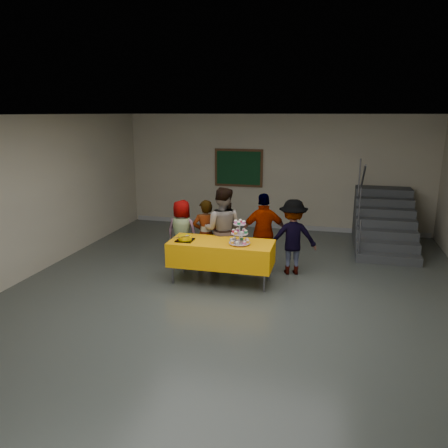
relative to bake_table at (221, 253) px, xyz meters
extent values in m
plane|color=#4C514C|center=(0.40, -0.90, -0.56)|extent=(10.00, 10.00, 0.00)
cube|color=#B0A68D|center=(0.40, 4.10, 0.94)|extent=(8.00, 0.04, 3.00)
cube|color=#B0A68D|center=(-3.60, -0.90, 0.94)|extent=(0.04, 10.00, 3.00)
cube|color=silver|center=(0.40, -0.90, 2.44)|extent=(8.00, 10.00, 0.04)
cube|color=#999999|center=(0.40, 4.08, -0.50)|extent=(7.90, 0.03, 0.12)
cylinder|color=#595960|center=(-0.84, -0.29, -0.19)|extent=(0.04, 0.04, 0.73)
cylinder|color=#595960|center=(0.84, -0.29, -0.19)|extent=(0.04, 0.04, 0.73)
cylinder|color=#595960|center=(-0.84, 0.29, -0.19)|extent=(0.04, 0.04, 0.73)
cylinder|color=#595960|center=(0.84, 0.29, -0.19)|extent=(0.04, 0.04, 0.73)
cube|color=#595960|center=(0.00, 0.00, 0.18)|extent=(1.80, 0.70, 0.02)
cube|color=#FFA105|center=(0.00, 0.00, -0.01)|extent=(1.88, 0.78, 0.44)
cylinder|color=silver|center=(0.35, -0.08, 0.22)|extent=(0.18, 0.18, 0.01)
cylinder|color=silver|center=(0.35, -0.08, 0.42)|extent=(0.02, 0.02, 0.42)
cylinder|color=silver|center=(0.35, -0.08, 0.24)|extent=(0.38, 0.38, 0.01)
cylinder|color=silver|center=(0.35, -0.08, 0.41)|extent=(0.30, 0.30, 0.01)
cylinder|color=silver|center=(0.35, -0.08, 0.58)|extent=(0.22, 0.22, 0.01)
cube|color=black|center=(-0.66, -0.09, 0.22)|extent=(0.30, 0.30, 0.02)
cylinder|color=#F4C000|center=(-0.66, -0.09, 0.27)|extent=(0.25, 0.25, 0.07)
ellipsoid|color=#F4C000|center=(-0.66, -0.09, 0.30)|extent=(0.25, 0.25, 0.05)
ellipsoid|color=white|center=(-0.61, -0.13, 0.32)|extent=(0.08, 0.08, 0.02)
cube|color=silver|center=(-0.68, -0.22, 0.32)|extent=(0.30, 0.16, 0.04)
imported|color=slate|center=(-1.02, 0.76, 0.11)|extent=(0.69, 0.48, 1.34)
imported|color=slate|center=(-0.47, 0.60, 0.15)|extent=(0.59, 0.47, 1.40)
imported|color=slate|center=(-0.14, 0.61, 0.27)|extent=(0.83, 0.65, 1.66)
imported|color=slate|center=(0.66, 0.75, 0.22)|extent=(0.98, 0.62, 1.55)
imported|color=slate|center=(1.21, 0.77, 0.17)|extent=(1.04, 0.74, 1.45)
cube|color=#424447|center=(3.10, 1.85, -0.47)|extent=(1.30, 0.30, 0.18)
cube|color=#424447|center=(3.10, 2.15, -0.38)|extent=(1.30, 0.30, 0.36)
cube|color=#424447|center=(3.10, 2.45, -0.29)|extent=(1.30, 0.30, 0.54)
cube|color=#424447|center=(3.10, 2.75, -0.20)|extent=(1.30, 0.30, 0.72)
cube|color=#424447|center=(3.10, 3.05, -0.11)|extent=(1.30, 0.30, 0.90)
cube|color=#424447|center=(3.10, 3.35, -0.02)|extent=(1.30, 0.30, 1.08)
cube|color=#424447|center=(3.10, 3.65, 0.07)|extent=(1.30, 0.30, 1.26)
cube|color=#424447|center=(3.10, 3.95, 0.07)|extent=(1.30, 0.30, 1.26)
cylinder|color=#595960|center=(2.50, 1.80, -0.11)|extent=(0.04, 0.04, 0.90)
cylinder|color=#595960|center=(2.50, 2.60, 0.43)|extent=(0.04, 0.04, 0.90)
cylinder|color=#595960|center=(2.50, 3.50, 0.97)|extent=(0.04, 0.04, 0.90)
cylinder|color=#595960|center=(2.50, 2.65, 0.88)|extent=(0.04, 1.85, 1.20)
cube|color=#472B16|center=(-0.57, 4.07, 1.04)|extent=(1.30, 0.04, 1.00)
cube|color=#11361B|center=(-0.57, 4.04, 1.04)|extent=(1.18, 0.02, 0.88)
camera|label=1|loc=(1.89, -7.31, 2.48)|focal=35.00mm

